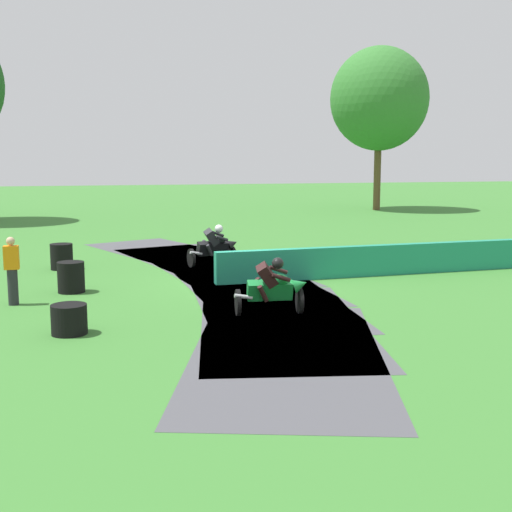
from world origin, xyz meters
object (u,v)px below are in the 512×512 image
at_px(tire_stack_near, 69,319).
at_px(tire_stack_mid_b, 62,257).
at_px(motorcycle_chase_black, 215,246).
at_px(motorcycle_lead_green, 273,287).
at_px(tire_stack_mid_a, 71,277).
at_px(track_marshal, 12,271).

xyz_separation_m(tire_stack_near, tire_stack_mid_b, (-0.60, 7.93, 0.10)).
bearing_deg(motorcycle_chase_black, motorcycle_lead_green, -88.40).
relative_size(tire_stack_mid_a, tire_stack_mid_b, 1.00).
distance_m(motorcycle_lead_green, tire_stack_mid_b, 8.81).
xyz_separation_m(motorcycle_chase_black, tire_stack_mid_a, (-4.31, -3.29, -0.24)).
bearing_deg(tire_stack_near, motorcycle_chase_black, 61.02).
height_order(motorcycle_chase_black, tire_stack_mid_a, motorcycle_chase_black).
bearing_deg(tire_stack_near, tire_stack_mid_a, 92.00).
distance_m(motorcycle_lead_green, tire_stack_near, 4.41).
bearing_deg(tire_stack_mid_b, motorcycle_chase_black, -4.99).
distance_m(motorcycle_lead_green, track_marshal, 6.25).
xyz_separation_m(tire_stack_near, tire_stack_mid_a, (-0.15, 4.23, 0.10)).
relative_size(motorcycle_chase_black, track_marshal, 1.05).
distance_m(tire_stack_mid_b, track_marshal, 5.00).
relative_size(tire_stack_near, track_marshal, 0.44).
bearing_deg(track_marshal, tire_stack_mid_b, 80.41).
bearing_deg(motorcycle_lead_green, tire_stack_mid_a, 141.47).
bearing_deg(motorcycle_chase_black, tire_stack_near, -118.98).
height_order(tire_stack_mid_a, track_marshal, track_marshal).
relative_size(motorcycle_lead_green, track_marshal, 1.04).
height_order(motorcycle_lead_green, tire_stack_mid_b, motorcycle_lead_green).
bearing_deg(track_marshal, tire_stack_mid_a, 43.55).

